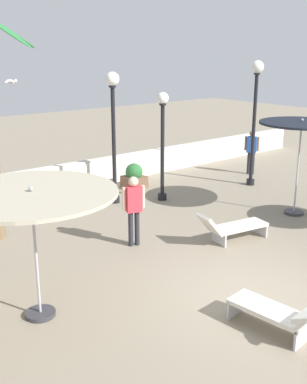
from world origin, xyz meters
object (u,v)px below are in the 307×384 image
(guest_1, at_px, (252,148))
(lounge_chair_1, at_px, (232,227))
(patio_umbrella_0, at_px, (301,130))
(lounge_chair_2, at_px, (281,312))
(guest_2, at_px, (134,204))
(planter, at_px, (134,177))
(lamp_post_0, at_px, (163,135))
(patio_umbrella_2, at_px, (32,200))
(seagull_0, at_px, (10,82))
(lamp_post_1, at_px, (255,103))
(lamp_post_2, at_px, (113,117))

(guest_1, bearing_deg, lounge_chair_1, -144.11)
(patio_umbrella_0, relative_size, lounge_chair_2, 1.46)
(guest_2, bearing_deg, lounge_chair_2, -94.67)
(planter, bearing_deg, lamp_post_0, -95.36)
(patio_umbrella_2, bearing_deg, guest_2, 24.83)
(lounge_chair_2, bearing_deg, guest_2, 85.33)
(lounge_chair_1, xyz_separation_m, seagull_0, (-2.70, 6.45, 3.30))
(lamp_post_0, xyz_separation_m, lamp_post_1, (3.55, -0.64, 0.78))
(patio_umbrella_2, relative_size, lounge_chair_1, 1.49)
(lamp_post_0, relative_size, planter, 3.97)
(lamp_post_0, xyz_separation_m, lounge_chair_1, (-0.85, -3.69, -1.70))
(lamp_post_2, distance_m, lounge_chair_2, 8.21)
(seagull_0, height_order, planter, seagull_0)
(lounge_chair_2, bearing_deg, guest_1, 42.28)
(lamp_post_0, distance_m, lamp_post_1, 3.69)
(lounge_chair_1, bearing_deg, lamp_post_1, 34.75)
(seagull_0, bearing_deg, lamp_post_1, -25.54)
(patio_umbrella_2, bearing_deg, lounge_chair_1, 1.86)
(lounge_chair_2, height_order, guest_1, guest_1)
(guest_2, bearing_deg, seagull_0, 97.24)
(lounge_chair_1, bearing_deg, seagull_0, 112.75)
(patio_umbrella_0, relative_size, guest_1, 1.65)
(patio_umbrella_0, xyz_separation_m, patio_umbrella_2, (-8.24, -0.41, -0.25))
(lamp_post_2, relative_size, seagull_0, 3.95)
(lounge_chair_1, distance_m, lounge_chair_2, 4.05)
(lamp_post_2, distance_m, guest_1, 6.28)
(lounge_chair_1, bearing_deg, guest_1, 35.89)
(patio_umbrella_2, distance_m, lamp_post_2, 6.67)
(patio_umbrella_0, xyz_separation_m, guest_2, (-5.01, 1.09, -1.39))
(lamp_post_1, xyz_separation_m, planter, (-3.39, 2.34, -2.48))
(lamp_post_2, distance_m, planter, 2.88)
(lamp_post_0, bearing_deg, patio_umbrella_0, -58.71)
(patio_umbrella_2, bearing_deg, lamp_post_0, 32.19)
(lounge_chair_2, bearing_deg, lamp_post_1, 42.68)
(lamp_post_1, relative_size, guest_1, 2.53)
(patio_umbrella_0, bearing_deg, lamp_post_2, 129.36)
(patio_umbrella_0, relative_size, lamp_post_2, 0.70)
(lamp_post_1, xyz_separation_m, lounge_chair_1, (-4.40, -3.05, -2.48))
(lamp_post_2, bearing_deg, guest_2, -117.17)
(patio_umbrella_0, height_order, lounge_chair_1, patio_umbrella_0)
(lamp_post_0, relative_size, lounge_chair_1, 1.73)
(patio_umbrella_0, relative_size, patio_umbrella_2, 0.96)
(lounge_chair_2, bearing_deg, planter, 68.28)
(guest_1, relative_size, planter, 1.98)
(lamp_post_0, bearing_deg, lounge_chair_2, -115.30)
(lamp_post_0, bearing_deg, planter, 84.64)
(patio_umbrella_0, bearing_deg, guest_1, 55.38)
(patio_umbrella_2, height_order, lounge_chair_1, patio_umbrella_2)
(lounge_chair_1, height_order, guest_1, guest_1)
(patio_umbrella_0, xyz_separation_m, lounge_chair_2, (-5.38, -3.48, -2.04))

